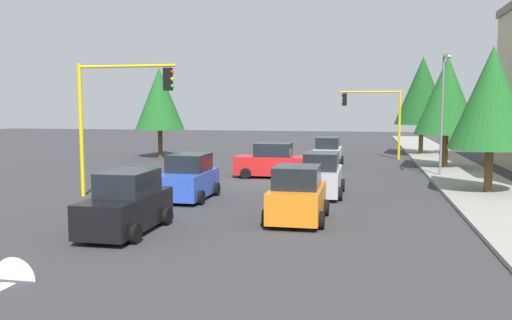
{
  "coord_description": "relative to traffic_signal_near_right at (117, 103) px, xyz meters",
  "views": [
    {
      "loc": [
        27.61,
        4.94,
        4.03
      ],
      "look_at": [
        0.13,
        -0.72,
        1.2
      ],
      "focal_mm": 37.17,
      "sensor_mm": 36.0,
      "label": 1
    }
  ],
  "objects": [
    {
      "name": "car_white",
      "position": [
        -14.55,
        8.22,
        -3.28
      ],
      "size": [
        4.03,
        2.02,
        1.98
      ],
      "color": "white",
      "rests_on": "ground"
    },
    {
      "name": "car_silver",
      "position": [
        -2.37,
        8.78,
        -3.28
      ],
      "size": [
        4.14,
        1.99,
        1.98
      ],
      "color": "#B2B5BA",
      "rests_on": "ground"
    },
    {
      "name": "car_red",
      "position": [
        -8.0,
        5.43,
        -3.28
      ],
      "size": [
        2.08,
        3.92,
        1.98
      ],
      "color": "red",
      "rests_on": "ground"
    },
    {
      "name": "tree_roadside_near",
      "position": [
        -4.0,
        16.24,
        0.24
      ],
      "size": [
        3.71,
        3.71,
        6.76
      ],
      "color": "brown",
      "rests_on": "ground"
    },
    {
      "name": "traffic_signal_far_left",
      "position": [
        -20.0,
        11.37,
        -0.41
      ],
      "size": [
        0.36,
        4.59,
        5.31
      ],
      "color": "yellow",
      "rests_on": "ground"
    },
    {
      "name": "traffic_signal_near_right",
      "position": [
        0.0,
        0.0,
        0.0
      ],
      "size": [
        0.36,
        4.59,
        5.93
      ],
      "color": "yellow",
      "rests_on": "ground"
    },
    {
      "name": "tree_opposite_side",
      "position": [
        -18.0,
        -5.26,
        0.46
      ],
      "size": [
        3.88,
        3.88,
        7.08
      ],
      "color": "brown",
      "rests_on": "ground"
    },
    {
      "name": "car_black",
      "position": [
        6.02,
        3.21,
        -3.28
      ],
      "size": [
        4.11,
        1.95,
        1.98
      ],
      "color": "black",
      "rests_on": "ground"
    },
    {
      "name": "car_blue",
      "position": [
        -0.23,
        3.16,
        -3.28
      ],
      "size": [
        3.78,
        2.1,
        1.98
      ],
      "color": "blue",
      "rests_on": "ground"
    },
    {
      "name": "ground_plane",
      "position": [
        -6.0,
        5.74,
        -4.18
      ],
      "size": [
        120.0,
        120.0,
        0.0
      ],
      "primitive_type": "plane",
      "color": "#353538"
    },
    {
      "name": "lane_arrow_mid",
      "position": [
        11.51,
        2.74,
        -4.17
      ],
      "size": [
        2.4,
        1.1,
        1.1
      ],
      "color": "silver",
      "rests_on": "ground"
    },
    {
      "name": "tree_roadside_far",
      "position": [
        -24.0,
        15.24,
        1.16
      ],
      "size": [
        4.44,
        4.44,
        8.13
      ],
      "color": "brown",
      "rests_on": "ground"
    },
    {
      "name": "lane_arrow_near",
      "position": [
        5.51,
        2.74,
        -4.17
      ],
      "size": [
        2.4,
        1.1,
        1.1
      ],
      "color": "silver",
      "rests_on": "ground"
    },
    {
      "name": "sidewalk_kerb",
      "position": [
        -11.0,
        16.24,
        -4.11
      ],
      "size": [
        80.0,
        4.0,
        0.15
      ],
      "primitive_type": "cube",
      "color": "gray",
      "rests_on": "ground"
    },
    {
      "name": "car_orange",
      "position": [
        3.29,
        8.39,
        -3.29
      ],
      "size": [
        3.61,
        2.06,
        1.98
      ],
      "color": "orange",
      "rests_on": "ground"
    },
    {
      "name": "tree_roadside_mid",
      "position": [
        -14.0,
        15.74,
        0.56
      ],
      "size": [
        3.97,
        3.97,
        7.24
      ],
      "color": "brown",
      "rests_on": "ground"
    },
    {
      "name": "street_lamp_curbside",
      "position": [
        -9.61,
        14.94,
        0.17
      ],
      "size": [
        2.15,
        0.28,
        7.0
      ],
      "color": "slate",
      "rests_on": "ground"
    }
  ]
}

